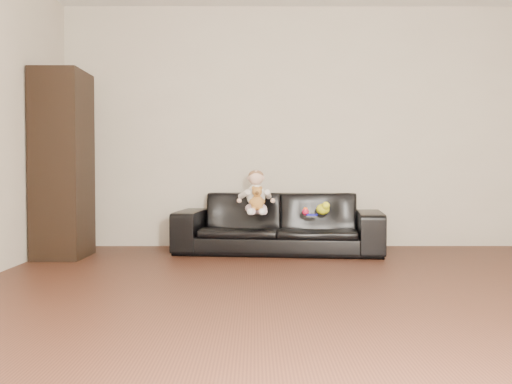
{
  "coord_description": "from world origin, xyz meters",
  "views": [
    {
      "loc": [
        -0.44,
        -3.46,
        0.81
      ],
      "look_at": [
        -0.43,
        2.15,
        0.61
      ],
      "focal_mm": 40.0,
      "sensor_mm": 36.0,
      "label": 1
    }
  ],
  "objects_px": {
    "baby": "(256,195)",
    "toy_blue_disc": "(312,215)",
    "cabinet": "(63,165)",
    "toy_green": "(323,209)",
    "sofa": "(279,223)",
    "teddy_bear": "(257,199)",
    "toy_rattle": "(305,212)"
  },
  "relations": [
    {
      "from": "cabinet",
      "to": "baby",
      "type": "xyz_separation_m",
      "value": [
        1.83,
        0.2,
        -0.29
      ]
    },
    {
      "from": "cabinet",
      "to": "toy_rattle",
      "type": "xyz_separation_m",
      "value": [
        2.31,
        0.07,
        -0.45
      ]
    },
    {
      "from": "toy_rattle",
      "to": "teddy_bear",
      "type": "bearing_deg",
      "value": -179.43
    },
    {
      "from": "cabinet",
      "to": "toy_green",
      "type": "bearing_deg",
      "value": 3.42
    },
    {
      "from": "toy_green",
      "to": "toy_rattle",
      "type": "distance_m",
      "value": 0.19
    },
    {
      "from": "teddy_bear",
      "to": "baby",
      "type": "bearing_deg",
      "value": 85.71
    },
    {
      "from": "baby",
      "to": "toy_blue_disc",
      "type": "relative_size",
      "value": 4.03
    },
    {
      "from": "toy_green",
      "to": "cabinet",
      "type": "bearing_deg",
      "value": -176.82
    },
    {
      "from": "teddy_bear",
      "to": "toy_rattle",
      "type": "distance_m",
      "value": 0.48
    },
    {
      "from": "sofa",
      "to": "baby",
      "type": "distance_m",
      "value": 0.38
    },
    {
      "from": "baby",
      "to": "toy_blue_disc",
      "type": "bearing_deg",
      "value": -29.95
    },
    {
      "from": "sofa",
      "to": "teddy_bear",
      "type": "bearing_deg",
      "value": -125.11
    },
    {
      "from": "sofa",
      "to": "teddy_bear",
      "type": "relative_size",
      "value": 8.88
    },
    {
      "from": "toy_green",
      "to": "toy_blue_disc",
      "type": "distance_m",
      "value": 0.16
    },
    {
      "from": "teddy_bear",
      "to": "toy_green",
      "type": "height_order",
      "value": "teddy_bear"
    },
    {
      "from": "baby",
      "to": "toy_rattle",
      "type": "height_order",
      "value": "baby"
    },
    {
      "from": "cabinet",
      "to": "toy_blue_disc",
      "type": "bearing_deg",
      "value": 1.09
    },
    {
      "from": "baby",
      "to": "toy_rattle",
      "type": "xyz_separation_m",
      "value": [
        0.48,
        -0.13,
        -0.16
      ]
    },
    {
      "from": "toy_rattle",
      "to": "sofa",
      "type": "bearing_deg",
      "value": 135.87
    },
    {
      "from": "sofa",
      "to": "cabinet",
      "type": "height_order",
      "value": "cabinet"
    },
    {
      "from": "baby",
      "to": "teddy_bear",
      "type": "relative_size",
      "value": 1.89
    },
    {
      "from": "cabinet",
      "to": "teddy_bear",
      "type": "xyz_separation_m",
      "value": [
        1.84,
        0.07,
        -0.33
      ]
    },
    {
      "from": "cabinet",
      "to": "toy_green",
      "type": "relative_size",
      "value": 11.27
    },
    {
      "from": "sofa",
      "to": "baby",
      "type": "relative_size",
      "value": 4.7
    },
    {
      "from": "teddy_bear",
      "to": "toy_rattle",
      "type": "xyz_separation_m",
      "value": [
        0.47,
        0.0,
        -0.13
      ]
    },
    {
      "from": "baby",
      "to": "toy_rattle",
      "type": "distance_m",
      "value": 0.52
    },
    {
      "from": "toy_rattle",
      "to": "toy_green",
      "type": "bearing_deg",
      "value": 20.97
    },
    {
      "from": "toy_green",
      "to": "baby",
      "type": "bearing_deg",
      "value": 174.57
    },
    {
      "from": "sofa",
      "to": "toy_rattle",
      "type": "distance_m",
      "value": 0.37
    },
    {
      "from": "sofa",
      "to": "toy_green",
      "type": "height_order",
      "value": "sofa"
    },
    {
      "from": "sofa",
      "to": "toy_blue_disc",
      "type": "xyz_separation_m",
      "value": [
        0.31,
        -0.28,
        0.1
      ]
    },
    {
      "from": "cabinet",
      "to": "baby",
      "type": "relative_size",
      "value": 4.04
    }
  ]
}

